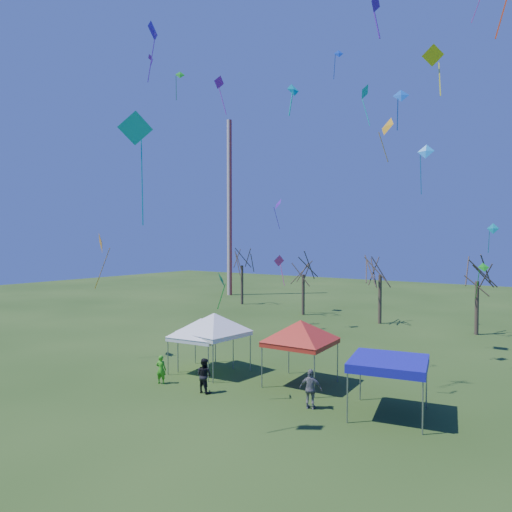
{
  "coord_description": "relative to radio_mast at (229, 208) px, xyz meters",
  "views": [
    {
      "loc": [
        12.54,
        -17.51,
        7.9
      ],
      "look_at": [
        -1.76,
        3.0,
        7.02
      ],
      "focal_mm": 32.0,
      "sensor_mm": 36.0,
      "label": 1
    }
  ],
  "objects": [
    {
      "name": "kite_11",
      "position": [
        29.96,
        -20.74,
        3.14
      ],
      "size": [
        1.49,
        1.35,
        3.01
      ],
      "rotation": [
        0.0,
        0.0,
        5.63
      ],
      "color": "orange",
      "rests_on": "ground"
    },
    {
      "name": "kite_19",
      "position": [
        35.63,
        -13.77,
        -3.8
      ],
      "size": [
        0.84,
        0.57,
        2.22
      ],
      "rotation": [
        0.0,
        0.0,
        0.25
      ],
      "color": "#0CA4BC",
      "rests_on": "ground"
    },
    {
      "name": "tent_white_mid",
      "position": [
        23.0,
        -30.73,
        -9.2
      ],
      "size": [
        4.6,
        4.6,
        4.09
      ],
      "rotation": [
        0.0,
        0.0,
        -0.12
      ],
      "color": "gray",
      "rests_on": "ground"
    },
    {
      "name": "tent_white_west",
      "position": [
        22.39,
        -31.21,
        -9.49
      ],
      "size": [
        4.19,
        4.19,
        3.73
      ],
      "rotation": [
        0.0,
        0.0,
        0.14
      ],
      "color": "gray",
      "rests_on": "ground"
    },
    {
      "name": "tree_2",
      "position": [
        25.63,
        -9.62,
        -6.21
      ],
      "size": [
        3.71,
        3.71,
        8.18
      ],
      "color": "#3D2D21",
      "rests_on": "ground"
    },
    {
      "name": "kite_24",
      "position": [
        29.87,
        -24.59,
        4.43
      ],
      "size": [
        0.57,
        0.96,
        2.51
      ],
      "rotation": [
        0.0,
        0.0,
        4.73
      ],
      "color": "#0CBCB9",
      "rests_on": "ground"
    },
    {
      "name": "ground",
      "position": [
        28.0,
        -34.0,
        -12.5
      ],
      "size": [
        140.0,
        140.0,
        0.0
      ],
      "primitive_type": "plane",
      "color": "#244115",
      "rests_on": "ground"
    },
    {
      "name": "kite_14",
      "position": [
        14.67,
        -32.46,
        -4.8
      ],
      "size": [
        1.38,
        1.19,
        3.73
      ],
      "rotation": [
        0.0,
        0.0,
        2.61
      ],
      "color": "orange",
      "rests_on": "ground"
    },
    {
      "name": "kite_17",
      "position": [
        33.46,
        -24.3,
        0.44
      ],
      "size": [
        0.98,
        0.58,
        2.89
      ],
      "rotation": [
        0.0,
        0.0,
        0.1
      ],
      "color": "#1585E5",
      "rests_on": "ground"
    },
    {
      "name": "kite_8",
      "position": [
        16.41,
        -29.3,
        9.86
      ],
      "size": [
        0.87,
        1.5,
        4.36
      ],
      "rotation": [
        0.0,
        0.0,
        1.93
      ],
      "color": "#511AB7",
      "rests_on": "ground"
    },
    {
      "name": "person_green",
      "position": [
        22.06,
        -34.14,
        -11.72
      ],
      "size": [
        0.67,
        0.55,
        1.57
      ],
      "primitive_type": "imported",
      "rotation": [
        0.0,
        0.0,
        3.49
      ],
      "color": "green",
      "rests_on": "ground"
    },
    {
      "name": "kite_21",
      "position": [
        13.65,
        -23.93,
        8.95
      ],
      "size": [
        0.92,
        0.91,
        2.39
      ],
      "rotation": [
        0.0,
        0.0,
        0.76
      ],
      "color": "#17991A",
      "rests_on": "ground"
    },
    {
      "name": "person_dark",
      "position": [
        24.99,
        -33.9,
        -11.6
      ],
      "size": [
        0.89,
        0.7,
        1.79
      ],
      "primitive_type": "imported",
      "rotation": [
        0.0,
        0.0,
        3.12
      ],
      "color": "black",
      "rests_on": "ground"
    },
    {
      "name": "kite_5",
      "position": [
        26.62,
        -39.66,
        -0.34
      ],
      "size": [
        1.39,
        1.51,
        4.37
      ],
      "rotation": [
        0.0,
        0.0,
        4.07
      ],
      "color": "#0CB1C1",
      "rests_on": "ground"
    },
    {
      "name": "kite_20",
      "position": [
        13.9,
        -27.32,
        9.22
      ],
      "size": [
        0.5,
        0.31,
        1.1
      ],
      "rotation": [
        0.0,
        0.0,
        3.02
      ],
      "color": "purple",
      "rests_on": "ground"
    },
    {
      "name": "kite_9",
      "position": [
        34.36,
        -34.95,
        4.04
      ],
      "size": [
        0.33,
        0.63,
        1.56
      ],
      "rotation": [
        0.0,
        0.0,
        4.53
      ],
      "color": "#541ABB",
      "rests_on": "ground"
    },
    {
      "name": "kite_2",
      "position": [
        14.03,
        -9.34,
        -0.67
      ],
      "size": [
        1.56,
        1.48,
        3.38
      ],
      "rotation": [
        0.0,
        0.0,
        5.6
      ],
      "color": "#5219B3",
      "rests_on": "ground"
    },
    {
      "name": "kite_1",
      "position": [
        26.56,
        -34.36,
        -6.54
      ],
      "size": [
        0.76,
        0.88,
        1.82
      ],
      "rotation": [
        0.0,
        0.0,
        2.14
      ],
      "color": "green",
      "rests_on": "ground"
    },
    {
      "name": "kite_26",
      "position": [
        23.56,
        -14.7,
        11.44
      ],
      "size": [
        0.97,
        0.92,
        2.46
      ],
      "rotation": [
        0.0,
        0.0,
        0.62
      ],
      "color": "blue",
      "rests_on": "ground"
    },
    {
      "name": "kite_7",
      "position": [
        15.65,
        -21.3,
        8.69
      ],
      "size": [
        0.93,
        1.17,
        3.26
      ],
      "rotation": [
        0.0,
        0.0,
        4.56
      ],
      "color": "purple",
      "rests_on": "ground"
    },
    {
      "name": "tree_3",
      "position": [
        34.03,
        -9.96,
        -6.42
      ],
      "size": [
        3.59,
        3.59,
        7.91
      ],
      "color": "#3D2D21",
      "rests_on": "ground"
    },
    {
      "name": "tree_1",
      "position": [
        17.23,
        -9.35,
        -6.71
      ],
      "size": [
        3.42,
        3.42,
        7.54
      ],
      "color": "#3D2D21",
      "rests_on": "ground"
    },
    {
      "name": "kite_13",
      "position": [
        18.21,
        -15.78,
        -6.54
      ],
      "size": [
        0.94,
        1.13,
        2.86
      ],
      "rotation": [
        0.0,
        0.0,
        4.24
      ],
      "color": "#DD318C",
      "rests_on": "ground"
    },
    {
      "name": "kite_22",
      "position": [
        35.36,
        -16.12,
        -6.62
      ],
      "size": [
        0.99,
        0.92,
        2.59
      ],
      "rotation": [
        0.0,
        0.0,
        0.43
      ],
      "color": "#17971A",
      "rests_on": "ground"
    },
    {
      "name": "tent_red",
      "position": [
        28.44,
        -29.91,
        -9.19
      ],
      "size": [
        4.64,
        4.64,
        4.1
      ],
      "rotation": [
        0.0,
        0.0,
        0.05
      ],
      "color": "gray",
      "rests_on": "ground"
    },
    {
      "name": "kite_27",
      "position": [
        35.39,
        -30.72,
        3.36
      ],
      "size": [
        1.04,
        0.79,
        2.29
      ],
      "rotation": [
        0.0,
        0.0,
        3.52
      ],
      "color": "yellow",
      "rests_on": "ground"
    },
    {
      "name": "tent_blue",
      "position": [
        33.86,
        -31.52,
        -10.13
      ],
      "size": [
        3.88,
        3.88,
        2.58
      ],
      "rotation": [
        0.0,
        0.0,
        0.2
      ],
      "color": "gray",
      "rests_on": "ground"
    },
    {
      "name": "tree_0",
      "position": [
        7.15,
        -6.62,
        -6.01
      ],
      "size": [
        3.83,
        3.83,
        8.44
      ],
      "color": "#3D2D21",
      "rests_on": "ground"
    },
    {
      "name": "radio_mast",
      "position": [
        0.0,
        0.0,
        0.0
      ],
      "size": [
        0.7,
        0.7,
        25.0
      ],
      "primitive_type": "cylinder",
      "color": "silver",
      "rests_on": "ground"
    },
    {
      "name": "person_grey",
      "position": [
        30.59,
        -32.75,
        -11.57
      ],
      "size": [
        1.17,
        0.7,
        1.86
      ],
      "primitive_type": "imported",
      "rotation": [
        0.0,
        0.0,
        3.38
      ],
      "color": "slate",
      "rests_on": "ground"
    },
    {
      "name": "kite_18",
      "position": [
        33.02,
        -27.54,
        2.88
      ],
      "size": [
        0.94,
        0.73,
        2.16
      ],
      "rotation": [
        0.0,
        0.0,
        0.37
      ],
      "color": "blue",
      "rests_on": "ground"
    },
    {
      "name": "kite_25",
      "position": [
        29.5,
        -32.59,
        2.48
      ],
      "size": [
        0.57,
        0.76,
        1.55
      ],
      "rotation": [
        0.0,
        0.0,
        1.15
      ],
      "color": "#0DC7C9",
      "rests_on": "ground"
    }
  ]
}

